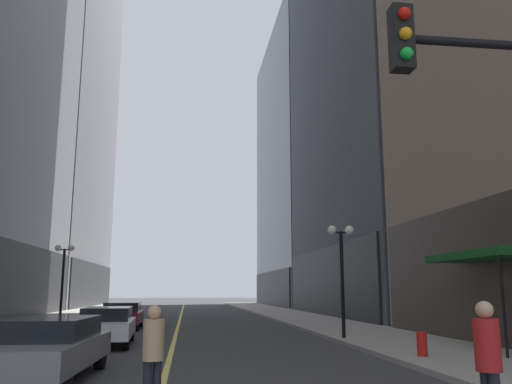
{
  "coord_description": "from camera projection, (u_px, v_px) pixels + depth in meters",
  "views": [
    {
      "loc": [
        0.47,
        -3.49,
        1.92
      ],
      "look_at": [
        4.29,
        26.08,
        7.55
      ],
      "focal_mm": 36.63,
      "sensor_mm": 36.0,
      "label": 1
    }
  ],
  "objects": [
    {
      "name": "ground_plane",
      "position": [
        180.0,
        318.0,
        37.1
      ],
      "size": [
        200.0,
        200.0,
        0.0
      ],
      "primitive_type": "plane",
      "color": "#38383A"
    },
    {
      "name": "car_white",
      "position": [
        107.0,
        324.0,
        18.63
      ],
      "size": [
        2.04,
        4.76,
        1.32
      ],
      "color": "silver",
      "rests_on": "ground"
    },
    {
      "name": "storefront_awning_right",
      "position": [
        481.0,
        256.0,
        16.57
      ],
      "size": [
        1.6,
        4.54,
        3.12
      ],
      "color": "#144C1E",
      "rests_on": "ground"
    },
    {
      "name": "pedestrian_in_red_jacket",
      "position": [
        488.0,
        357.0,
        6.95
      ],
      "size": [
        0.4,
        0.4,
        1.78
      ],
      "color": "black",
      "rests_on": "ground"
    },
    {
      "name": "street_lamp_left_far",
      "position": [
        64.0,
        266.0,
        28.95
      ],
      "size": [
        1.06,
        0.36,
        4.43
      ],
      "color": "black",
      "rests_on": "ground"
    },
    {
      "name": "street_lamp_right_mid",
      "position": [
        341.0,
        256.0,
        20.35
      ],
      "size": [
        1.06,
        0.36,
        4.43
      ],
      "color": "black",
      "rests_on": "ground"
    },
    {
      "name": "pedestrian_in_tan_trench",
      "position": [
        153.0,
        350.0,
        8.37
      ],
      "size": [
        0.46,
        0.46,
        1.68
      ],
      "color": "black",
      "rests_on": "ground"
    },
    {
      "name": "building_right_far",
      "position": [
        310.0,
        168.0,
        66.63
      ],
      "size": [
        10.44,
        26.0,
        34.76
      ],
      "color": "slate",
      "rests_on": "ground"
    },
    {
      "name": "car_grey",
      "position": [
        48.0,
        346.0,
        11.37
      ],
      "size": [
        2.05,
        4.86,
        1.32
      ],
      "color": "slate",
      "rests_on": "ground"
    },
    {
      "name": "fire_hydrant_right",
      "position": [
        422.0,
        347.0,
        14.32
      ],
      "size": [
        0.28,
        0.28,
        0.8
      ],
      "primitive_type": "cylinder",
      "color": "red",
      "rests_on": "ground"
    },
    {
      "name": "car_maroon",
      "position": [
        122.0,
        315.0,
        26.31
      ],
      "size": [
        1.97,
        4.22,
        1.32
      ],
      "color": "maroon",
      "rests_on": "ground"
    },
    {
      "name": "sidewalk_right",
      "position": [
        294.0,
        316.0,
        38.15
      ],
      "size": [
        4.5,
        78.0,
        0.15
      ],
      "primitive_type": "cube",
      "color": "#9E9991",
      "rests_on": "ground"
    },
    {
      "name": "sidewalk_left",
      "position": [
        60.0,
        317.0,
        36.08
      ],
      "size": [
        4.5,
        78.0,
        0.15
      ],
      "primitive_type": "cube",
      "color": "#9E9991",
      "rests_on": "ground"
    },
    {
      "name": "lane_centre_stripe",
      "position": [
        180.0,
        318.0,
        37.1
      ],
      "size": [
        0.16,
        70.0,
        0.01
      ],
      "primitive_type": "cube",
      "color": "#E5D64C",
      "rests_on": "ground"
    }
  ]
}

